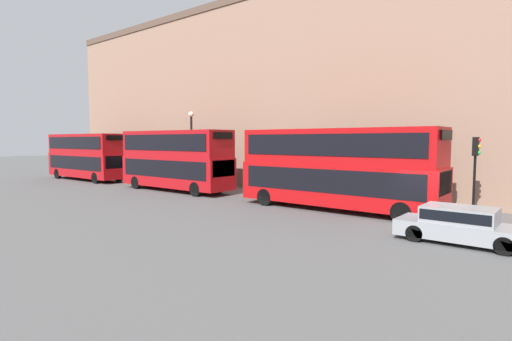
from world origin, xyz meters
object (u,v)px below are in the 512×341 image
at_px(bus_third_in_queue, 86,155).
at_px(traffic_light, 476,160).
at_px(car_dark_sedan, 461,224).
at_px(bus_second_in_queue, 175,158).
at_px(bus_leading, 336,166).

height_order(bus_third_in_queue, traffic_light, bus_third_in_queue).
bearing_deg(traffic_light, car_dark_sedan, -174.25).
height_order(bus_third_in_queue, car_dark_sedan, bus_third_in_queue).
distance_m(bus_second_in_queue, bus_third_in_queue, 13.19).
bearing_deg(bus_third_in_queue, traffic_light, -86.73).
relative_size(bus_third_in_queue, traffic_light, 2.61).
xyz_separation_m(bus_third_in_queue, car_dark_sedan, (-3.40, -33.63, -1.71)).
bearing_deg(car_dark_sedan, bus_leading, 63.99).
xyz_separation_m(bus_leading, car_dark_sedan, (-3.40, -6.97, -1.73)).
bearing_deg(bus_third_in_queue, car_dark_sedan, -95.77).
bearing_deg(bus_third_in_queue, bus_second_in_queue, -90.00).
xyz_separation_m(bus_leading, traffic_light, (1.89, -6.44, 0.42)).
height_order(bus_second_in_queue, bus_third_in_queue, bus_second_in_queue).
xyz_separation_m(bus_second_in_queue, traffic_light, (1.89, -19.90, 0.37)).
xyz_separation_m(bus_leading, bus_third_in_queue, (0.00, 26.66, -0.02)).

